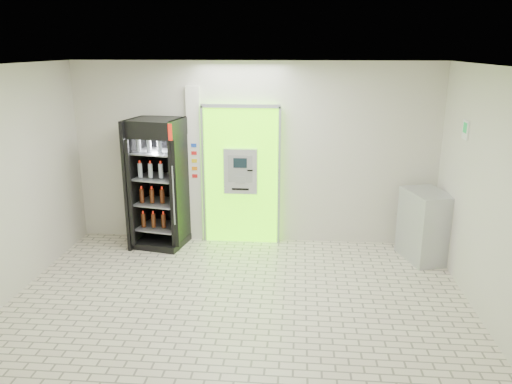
# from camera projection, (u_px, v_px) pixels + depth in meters

# --- Properties ---
(ground) EXTENTS (6.00, 6.00, 0.00)m
(ground) POSITION_uv_depth(u_px,v_px,m) (236.00, 312.00, 6.26)
(ground) COLOR beige
(ground) RESTS_ON ground
(room_shell) EXTENTS (6.00, 6.00, 6.00)m
(room_shell) POSITION_uv_depth(u_px,v_px,m) (234.00, 170.00, 5.74)
(room_shell) COLOR beige
(room_shell) RESTS_ON ground
(atm_assembly) EXTENTS (1.30, 0.24, 2.33)m
(atm_assembly) POSITION_uv_depth(u_px,v_px,m) (241.00, 174.00, 8.26)
(atm_assembly) COLOR #67FF06
(atm_assembly) RESTS_ON ground
(pillar) EXTENTS (0.22, 0.11, 2.60)m
(pillar) POSITION_uv_depth(u_px,v_px,m) (195.00, 165.00, 8.32)
(pillar) COLOR silver
(pillar) RESTS_ON ground
(beverage_cooler) EXTENTS (0.92, 0.87, 2.12)m
(beverage_cooler) POSITION_uv_depth(u_px,v_px,m) (159.00, 186.00, 8.16)
(beverage_cooler) COLOR black
(beverage_cooler) RESTS_ON ground
(steel_cabinet) EXTENTS (0.76, 0.94, 1.09)m
(steel_cabinet) POSITION_uv_depth(u_px,v_px,m) (425.00, 226.00, 7.70)
(steel_cabinet) COLOR #B1B3B9
(steel_cabinet) RESTS_ON ground
(exit_sign) EXTENTS (0.02, 0.22, 0.26)m
(exit_sign) POSITION_uv_depth(u_px,v_px,m) (466.00, 130.00, 6.76)
(exit_sign) COLOR white
(exit_sign) RESTS_ON room_shell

